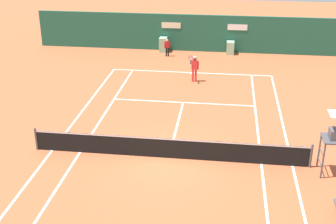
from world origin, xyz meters
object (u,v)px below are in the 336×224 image
object	(u,v)px
player_on_baseline	(194,67)
tennis_ball_near_service_line	(180,126)
umpire_chair	(336,136)
tennis_ball_by_sideline	(251,83)
ball_kid_centre_post	(167,46)

from	to	relation	value
player_on_baseline	tennis_ball_near_service_line	distance (m)	6.77
umpire_chair	player_on_baseline	world-z (taller)	umpire_chair
umpire_chair	tennis_ball_near_service_line	distance (m)	7.74
umpire_chair	tennis_ball_near_service_line	bearing A→B (deg)	61.10
tennis_ball_by_sideline	tennis_ball_near_service_line	size ratio (longest dim) A/B	1.00
player_on_baseline	tennis_ball_by_sideline	world-z (taller)	player_on_baseline
tennis_ball_by_sideline	tennis_ball_near_service_line	distance (m)	7.81
tennis_ball_near_service_line	umpire_chair	bearing A→B (deg)	-28.90
umpire_chair	tennis_ball_by_sideline	bearing A→B (deg)	15.16
ball_kid_centre_post	tennis_ball_by_sideline	xyz separation A→B (m)	(6.02, -5.15, -0.72)
umpire_chair	ball_kid_centre_post	size ratio (longest dim) A/B	2.04
player_on_baseline	ball_kid_centre_post	xyz separation A→B (m)	(-2.42, 5.28, -0.24)
umpire_chair	ball_kid_centre_post	world-z (taller)	umpire_chair
umpire_chair	player_on_baseline	distance (m)	12.22
player_on_baseline	tennis_ball_by_sideline	xyz separation A→B (m)	(3.60, 0.13, -0.96)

